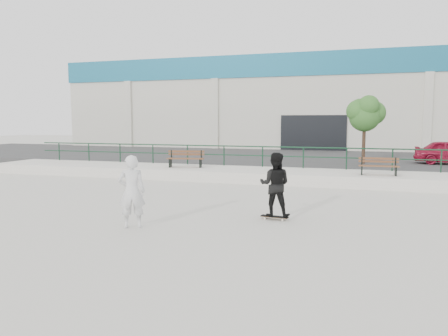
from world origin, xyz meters
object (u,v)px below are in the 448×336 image
(bench_right, at_px, (379,166))
(standing_skater, at_px, (275,185))
(bench_left, at_px, (186,159))
(seated_skater, at_px, (132,192))
(skateboard, at_px, (275,217))
(tree, at_px, (365,113))

(bench_right, distance_m, standing_skater, 7.93)
(bench_left, height_order, seated_skater, seated_skater)
(bench_right, relative_size, seated_skater, 0.86)
(bench_left, relative_size, skateboard, 2.34)
(skateboard, bearing_deg, seated_skater, -142.13)
(seated_skater, bearing_deg, bench_right, -150.45)
(skateboard, relative_size, seated_skater, 0.42)
(standing_skater, bearing_deg, bench_left, -56.19)
(seated_skater, bearing_deg, tree, -138.42)
(skateboard, bearing_deg, bench_left, 133.56)
(bench_right, xyz_separation_m, skateboard, (-2.96, -7.35, -0.80))
(skateboard, height_order, seated_skater, seated_skater)
(bench_right, height_order, tree, tree)
(standing_skater, relative_size, seated_skater, 0.95)
(tree, distance_m, seated_skater, 15.55)
(tree, relative_size, skateboard, 4.49)
(bench_left, xyz_separation_m, standing_skater, (5.97, -7.79, 0.08))
(bench_left, distance_m, seated_skater, 10.20)
(bench_left, xyz_separation_m, tree, (8.33, 4.44, 2.27))
(bench_right, distance_m, tree, 5.43)
(bench_left, bearing_deg, standing_skater, -64.52)
(tree, xyz_separation_m, seated_skater, (-5.70, -14.29, -2.23))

